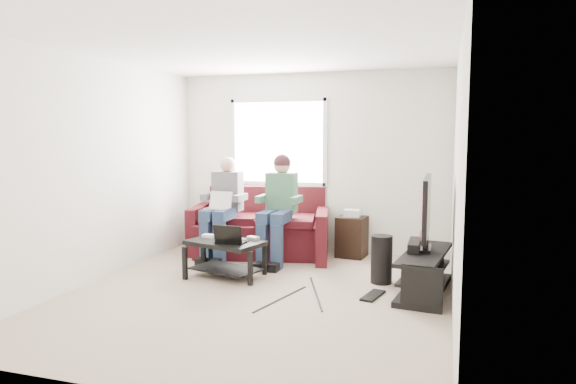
% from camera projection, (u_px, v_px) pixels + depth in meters
% --- Properties ---
extents(floor, '(4.50, 4.50, 0.00)m').
position_uv_depth(floor, '(257.00, 294.00, 5.53)').
color(floor, tan).
rests_on(floor, ground).
extents(ceiling, '(4.50, 4.50, 0.00)m').
position_uv_depth(ceiling, '(256.00, 47.00, 5.24)').
color(ceiling, white).
rests_on(ceiling, wall_back).
extents(wall_back, '(4.50, 0.00, 4.50)m').
position_uv_depth(wall_back, '(311.00, 163.00, 7.52)').
color(wall_back, silver).
rests_on(wall_back, floor).
extents(wall_front, '(4.50, 0.00, 4.50)m').
position_uv_depth(wall_front, '(131.00, 199.00, 3.25)').
color(wall_front, silver).
rests_on(wall_front, floor).
extents(wall_left, '(0.00, 4.50, 4.50)m').
position_uv_depth(wall_left, '(96.00, 170.00, 5.97)').
color(wall_left, silver).
rests_on(wall_left, floor).
extents(wall_right, '(0.00, 4.50, 4.50)m').
position_uv_depth(wall_right, '(457.00, 178.00, 4.80)').
color(wall_right, silver).
rests_on(wall_right, floor).
extents(window, '(1.48, 0.04, 1.28)m').
position_uv_depth(window, '(278.00, 142.00, 7.62)').
color(window, white).
rests_on(window, wall_back).
extents(sofa, '(2.22, 1.30, 0.95)m').
position_uv_depth(sofa, '(260.00, 230.00, 7.36)').
color(sofa, '#3F0F14').
rests_on(sofa, floor).
extents(person_left, '(0.40, 0.70, 1.40)m').
position_uv_depth(person_left, '(223.00, 203.00, 7.07)').
color(person_left, navy).
rests_on(person_left, sofa).
extents(person_right, '(0.40, 0.71, 1.44)m').
position_uv_depth(person_right, '(278.00, 200.00, 6.85)').
color(person_right, navy).
rests_on(person_right, sofa).
extents(laptop_silver, '(0.34, 0.25, 0.24)m').
position_uv_depth(laptop_silver, '(218.00, 205.00, 6.93)').
color(laptop_silver, silver).
rests_on(laptop_silver, person_left).
extents(coffee_table, '(1.00, 0.77, 0.44)m').
position_uv_depth(coffee_table, '(225.00, 250.00, 6.15)').
color(coffee_table, black).
rests_on(coffee_table, floor).
extents(laptop_black, '(0.41, 0.35, 0.24)m').
position_uv_depth(laptop_black, '(232.00, 233.00, 6.01)').
color(laptop_black, black).
rests_on(laptop_black, coffee_table).
extents(controller_a, '(0.15, 0.11, 0.04)m').
position_uv_depth(controller_a, '(208.00, 236.00, 6.33)').
color(controller_a, silver).
rests_on(controller_a, coffee_table).
extents(controller_b, '(0.16, 0.13, 0.04)m').
position_uv_depth(controller_b, '(224.00, 236.00, 6.34)').
color(controller_b, black).
rests_on(controller_b, coffee_table).
extents(controller_c, '(0.16, 0.13, 0.04)m').
position_uv_depth(controller_c, '(253.00, 238.00, 6.19)').
color(controller_c, gray).
rests_on(controller_c, coffee_table).
extents(tv_stand, '(0.58, 1.39, 0.44)m').
position_uv_depth(tv_stand, '(424.00, 274.00, 5.57)').
color(tv_stand, black).
rests_on(tv_stand, floor).
extents(tv, '(0.12, 1.10, 0.81)m').
position_uv_depth(tv, '(426.00, 209.00, 5.58)').
color(tv, black).
rests_on(tv, tv_stand).
extents(soundbar, '(0.12, 0.50, 0.10)m').
position_uv_depth(soundbar, '(414.00, 245.00, 5.66)').
color(soundbar, black).
rests_on(soundbar, tv_stand).
extents(drink_cup, '(0.08, 0.08, 0.12)m').
position_uv_depth(drink_cup, '(423.00, 236.00, 6.14)').
color(drink_cup, '#9B6F42').
rests_on(drink_cup, tv_stand).
extents(console_white, '(0.30, 0.22, 0.06)m').
position_uv_depth(console_white, '(423.00, 278.00, 5.18)').
color(console_white, silver).
rests_on(console_white, tv_stand).
extents(console_grey, '(0.34, 0.26, 0.08)m').
position_uv_depth(console_grey, '(426.00, 261.00, 5.84)').
color(console_grey, gray).
rests_on(console_grey, tv_stand).
extents(console_black, '(0.38, 0.30, 0.07)m').
position_uv_depth(console_black, '(424.00, 269.00, 5.51)').
color(console_black, black).
rests_on(console_black, tv_stand).
extents(subwoofer, '(0.24, 0.24, 0.55)m').
position_uv_depth(subwoofer, '(382.00, 259.00, 5.91)').
color(subwoofer, black).
rests_on(subwoofer, floor).
extents(keyboard_floor, '(0.23, 0.44, 0.02)m').
position_uv_depth(keyboard_floor, '(373.00, 295.00, 5.43)').
color(keyboard_floor, black).
rests_on(keyboard_floor, floor).
extents(end_table, '(0.38, 0.38, 0.67)m').
position_uv_depth(end_table, '(352.00, 236.00, 7.20)').
color(end_table, black).
rests_on(end_table, floor).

